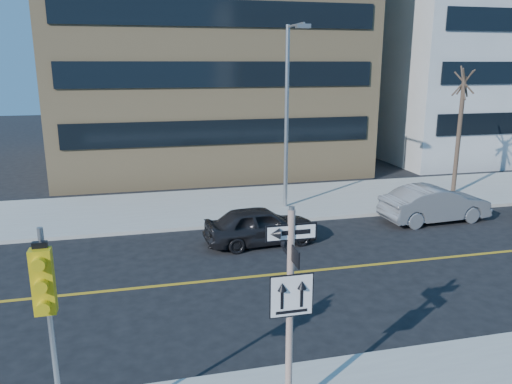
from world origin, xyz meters
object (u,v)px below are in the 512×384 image
object	(u,v)px
parked_car_b	(435,204)
street_tree_west	(464,85)
sign_pole	(290,302)
parked_car_a	(261,225)
streetlight_a	(288,106)
traffic_signal	(46,300)

from	to	relation	value
parked_car_b	street_tree_west	xyz separation A→B (m)	(3.33, 3.50, 4.76)
sign_pole	parked_car_b	bearing A→B (deg)	46.84
sign_pole	parked_car_a	distance (m)	9.70
parked_car_b	street_tree_west	world-z (taller)	street_tree_west
sign_pole	parked_car_a	world-z (taller)	sign_pole
streetlight_a	street_tree_west	distance (m)	9.05
sign_pole	traffic_signal	world-z (taller)	sign_pole
street_tree_west	traffic_signal	bearing A→B (deg)	-140.61
sign_pole	parked_car_a	bearing A→B (deg)	79.18
parked_car_b	streetlight_a	distance (m)	7.54
parked_car_a	streetlight_a	world-z (taller)	streetlight_a
traffic_signal	sign_pole	bearing A→B (deg)	2.11
parked_car_b	street_tree_west	bearing A→B (deg)	-47.22
traffic_signal	parked_car_b	size ratio (longest dim) A/B	0.86
parked_car_b	streetlight_a	size ratio (longest dim) A/B	0.58
traffic_signal	streetlight_a	size ratio (longest dim) A/B	0.50
streetlight_a	street_tree_west	world-z (taller)	streetlight_a
traffic_signal	parked_car_a	size ratio (longest dim) A/B	0.95
traffic_signal	street_tree_west	xyz separation A→B (m)	(17.00, 13.96, 2.50)
parked_car_a	streetlight_a	bearing A→B (deg)	-33.94
parked_car_a	street_tree_west	distance (m)	12.98
parked_car_b	streetlight_a	bearing A→B (deg)	58.82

